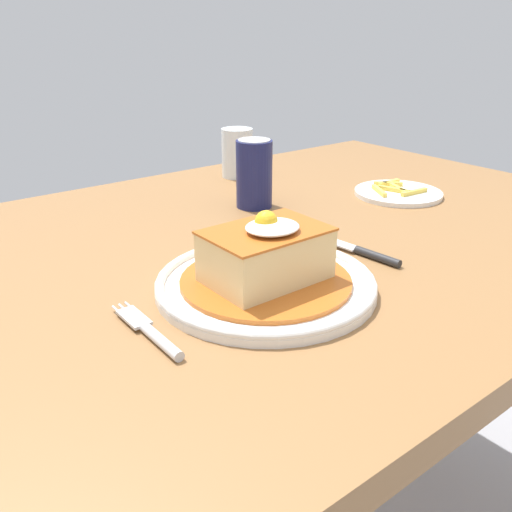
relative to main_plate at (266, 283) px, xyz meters
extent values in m
cube|color=olive|center=(0.07, 0.15, -0.03)|extent=(1.49, 0.89, 0.04)
cylinder|color=olive|center=(0.73, 0.52, -0.40)|extent=(0.07, 0.07, 0.70)
cylinder|color=white|center=(0.00, 0.00, 0.00)|extent=(0.28, 0.28, 0.01)
torus|color=white|center=(0.00, 0.00, 0.00)|extent=(0.28, 0.28, 0.01)
cylinder|color=#B75B1E|center=(0.00, 0.00, 0.00)|extent=(0.22, 0.22, 0.01)
cube|color=#E5C684|center=(0.00, 0.00, 0.04)|extent=(0.15, 0.10, 0.06)
cube|color=#B75B1E|center=(0.00, 0.00, 0.07)|extent=(0.15, 0.10, 0.00)
ellipsoid|color=white|center=(0.00, -0.01, 0.08)|extent=(0.07, 0.06, 0.01)
sphere|color=yellow|center=(0.00, 0.00, 0.08)|extent=(0.03, 0.03, 0.03)
cylinder|color=silver|center=(-0.17, -0.04, 0.00)|extent=(0.01, 0.08, 0.01)
cube|color=silver|center=(-0.17, 0.03, 0.00)|extent=(0.02, 0.05, 0.00)
cylinder|color=silver|center=(-0.16, 0.05, 0.00)|extent=(0.00, 0.03, 0.00)
cylinder|color=silver|center=(-0.17, 0.05, 0.00)|extent=(0.00, 0.03, 0.00)
cylinder|color=silver|center=(-0.18, 0.05, 0.00)|extent=(0.00, 0.03, 0.00)
cylinder|color=#262628|center=(0.18, -0.03, 0.00)|extent=(0.02, 0.08, 0.01)
cube|color=silver|center=(0.18, 0.06, 0.00)|extent=(0.03, 0.09, 0.00)
cylinder|color=#191E51|center=(0.20, 0.28, 0.05)|extent=(0.07, 0.07, 0.12)
cylinder|color=silver|center=(0.20, 0.28, 0.11)|extent=(0.06, 0.06, 0.00)
cylinder|color=silver|center=(0.31, 0.48, 0.02)|extent=(0.06, 0.06, 0.06)
cylinder|color=silver|center=(0.31, 0.48, 0.04)|extent=(0.07, 0.07, 0.10)
cylinder|color=white|center=(0.47, 0.16, 0.00)|extent=(0.17, 0.17, 0.01)
cube|color=#EAC64C|center=(0.48, 0.13, 0.00)|extent=(0.07, 0.01, 0.01)
cube|color=#EAC64C|center=(0.48, 0.20, 0.00)|extent=(0.05, 0.05, 0.01)
cube|color=#EAC64C|center=(0.47, 0.16, 0.00)|extent=(0.03, 0.06, 0.01)
cube|color=#EAC64C|center=(0.49, 0.20, 0.00)|extent=(0.06, 0.01, 0.01)
cube|color=#EAC64C|center=(0.46, 0.16, 0.00)|extent=(0.03, 0.07, 0.01)
cube|color=#EAC64C|center=(0.43, 0.18, 0.00)|extent=(0.04, 0.06, 0.01)
camera|label=1|loc=(-0.40, -0.49, 0.31)|focal=38.56mm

